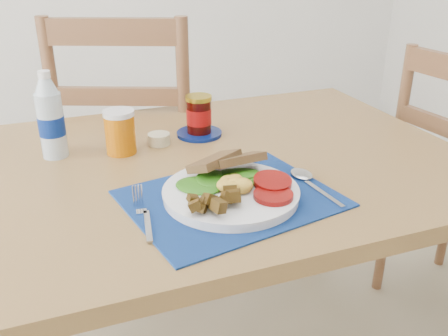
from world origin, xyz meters
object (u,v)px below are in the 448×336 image
at_px(water_bottle, 51,120).
at_px(juice_glass, 120,133).
at_px(breakfast_plate, 229,190).
at_px(chair_far, 131,133).
at_px(jam_on_saucer, 199,118).

height_order(water_bottle, juice_glass, water_bottle).
relative_size(breakfast_plate, water_bottle, 1.30).
bearing_deg(breakfast_plate, chair_far, 74.58).
height_order(breakfast_plate, water_bottle, water_bottle).
bearing_deg(water_bottle, juice_glass, -12.77).
height_order(breakfast_plate, juice_glass, juice_glass).
bearing_deg(juice_glass, water_bottle, 167.23).
distance_m(breakfast_plate, jam_on_saucer, 0.39).
xyz_separation_m(juice_glass, jam_on_saucer, (0.22, 0.05, -0.00)).
distance_m(chair_far, jam_on_saucer, 0.47).
height_order(chair_far, juice_glass, chair_far).
bearing_deg(water_bottle, chair_far, 58.82).
relative_size(water_bottle, juice_glass, 2.06).
bearing_deg(breakfast_plate, juice_glass, 96.15).
bearing_deg(chair_far, jam_on_saucer, 127.80).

